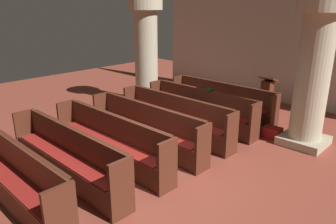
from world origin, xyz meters
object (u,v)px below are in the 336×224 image
at_px(pew_row_2, 175,116).
at_px(pew_row_3, 146,126).
at_px(pew_row_5, 67,154).
at_px(pillar_aisle_side, 313,72).
at_px(pew_row_0, 221,100).
at_px(pew_row_6, 12,174).
at_px(hymn_book, 210,89).
at_px(pew_row_1, 200,107).
at_px(kneeler_box_red, 272,132).
at_px(lectern, 266,98).
at_px(pillar_far_side, 146,52).
at_px(pew_row_4, 110,139).

bearing_deg(pew_row_2, pew_row_3, -90.00).
relative_size(pew_row_5, pillar_aisle_side, 1.02).
distance_m(pew_row_5, pillar_aisle_side, 5.27).
xyz_separation_m(pew_row_0, pew_row_3, (0.00, -2.87, 0.00)).
bearing_deg(pew_row_5, pew_row_3, 90.00).
xyz_separation_m(pew_row_3, pew_row_6, (0.00, -2.87, 0.00)).
bearing_deg(hymn_book, pew_row_5, -92.16).
bearing_deg(pew_row_6, hymn_book, 88.26).
height_order(pew_row_1, pew_row_2, same).
bearing_deg(pew_row_2, pew_row_0, 90.00).
bearing_deg(pew_row_0, pew_row_2, -90.00).
height_order(hymn_book, kneeler_box_red, hymn_book).
relative_size(pew_row_0, hymn_book, 16.08).
distance_m(pew_row_3, kneeler_box_red, 3.04).
height_order(pew_row_5, lectern, lectern).
bearing_deg(pillar_aisle_side, pew_row_5, -118.72).
distance_m(pew_row_5, kneeler_box_red, 4.71).
bearing_deg(pew_row_5, hymn_book, 87.84).
bearing_deg(hymn_book, pillar_far_side, 176.02).
bearing_deg(kneeler_box_red, pew_row_2, -140.21).
xyz_separation_m(pew_row_1, pillar_aisle_side, (2.47, 0.69, 1.17)).
relative_size(pew_row_4, hymn_book, 16.08).
bearing_deg(pew_row_1, pillar_far_side, 171.46).
bearing_deg(pew_row_6, pew_row_1, 90.00).
relative_size(pew_row_0, pew_row_6, 1.00).
bearing_deg(pew_row_5, pew_row_6, -90.00).
xyz_separation_m(pew_row_1, pew_row_4, (0.00, -2.87, 0.00)).
relative_size(pew_row_6, pillar_aisle_side, 1.02).
xyz_separation_m(pew_row_2, pew_row_4, (0.00, -1.91, 0.00)).
relative_size(pew_row_3, pillar_far_side, 1.02).
relative_size(pew_row_5, lectern, 3.01).
relative_size(pew_row_2, pew_row_4, 1.00).
bearing_deg(hymn_book, pillar_aisle_side, 12.24).
xyz_separation_m(pew_row_0, pew_row_2, (0.00, -1.91, 0.00)).
bearing_deg(pew_row_3, pillar_aisle_side, 46.44).
bearing_deg(hymn_book, kneeler_box_red, 11.87).
height_order(pew_row_4, pillar_far_side, pillar_far_side).
height_order(pew_row_4, lectern, lectern).
xyz_separation_m(pew_row_5, hymn_book, (0.15, 4.01, 0.47)).
xyz_separation_m(pew_row_1, pew_row_5, (0.00, -3.82, 0.00)).
xyz_separation_m(lectern, hymn_book, (-0.60, -1.97, 0.51)).
bearing_deg(pillar_aisle_side, kneeler_box_red, -166.91).
distance_m(pew_row_1, pew_row_5, 3.82).
distance_m(pew_row_2, pew_row_6, 3.82).
xyz_separation_m(pew_row_4, hymn_book, (0.15, 3.05, 0.47)).
distance_m(pew_row_3, pillar_aisle_side, 3.77).
xyz_separation_m(pillar_far_side, kneeler_box_red, (4.20, 0.16, -1.53)).
bearing_deg(pillar_far_side, pew_row_1, -8.54).
distance_m(pew_row_0, pew_row_2, 1.91).
height_order(pew_row_3, pillar_far_side, pillar_far_side).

